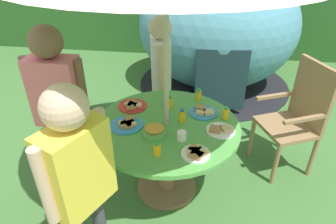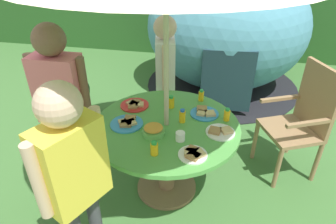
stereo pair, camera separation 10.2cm
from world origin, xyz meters
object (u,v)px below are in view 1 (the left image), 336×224
at_px(child_in_yellow_shirt, 77,168).
at_px(dome_tent, 218,28).
at_px(cup_near, 182,136).
at_px(juice_bottle_back_edge, 182,116).
at_px(potted_plant, 68,97).
at_px(plate_far_right, 221,130).
at_px(snack_bowl, 154,131).
at_px(juice_bottle_center_back, 226,113).
at_px(garden_table, 166,141).
at_px(juice_bottle_front_edge, 157,149).
at_px(plate_near_right, 196,153).
at_px(juice_bottle_mid_left, 199,95).
at_px(plate_mid_right, 127,124).
at_px(plate_far_left, 133,106).
at_px(juice_bottle_center_front, 169,102).
at_px(plate_near_left, 203,112).
at_px(wooden_chair, 297,114).
at_px(child_in_pink_shirt, 57,92).
at_px(child_in_white_shirt, 161,64).

bearing_deg(child_in_yellow_shirt, dome_tent, 11.43).
bearing_deg(cup_near, juice_bottle_back_edge, 95.21).
height_order(potted_plant, plate_far_right, plate_far_right).
height_order(child_in_yellow_shirt, snack_bowl, child_in_yellow_shirt).
bearing_deg(cup_near, juice_bottle_center_back, 46.02).
xyz_separation_m(garden_table, plate_far_right, (0.41, -0.04, 0.17)).
height_order(garden_table, juice_bottle_front_edge, juice_bottle_front_edge).
distance_m(plate_near_right, juice_bottle_mid_left, 0.76).
bearing_deg(garden_table, plate_mid_right, -169.32).
height_order(plate_mid_right, juice_bottle_center_back, juice_bottle_center_back).
bearing_deg(juice_bottle_back_edge, juice_bottle_front_edge, -106.27).
height_order(potted_plant, snack_bowl, snack_bowl).
relative_size(plate_far_left, plate_near_right, 1.22).
xyz_separation_m(plate_near_right, juice_bottle_center_front, (-0.26, 0.59, 0.04)).
relative_size(juice_bottle_front_edge, cup_near, 1.53).
height_order(plate_near_left, juice_bottle_center_back, juice_bottle_center_back).
bearing_deg(plate_near_right, juice_bottle_front_edge, -172.34).
bearing_deg(wooden_chair, child_in_yellow_shirt, -73.63).
distance_m(child_in_pink_shirt, cup_near, 1.02).
relative_size(plate_far_left, plate_far_right, 1.11).
distance_m(dome_tent, child_in_yellow_shirt, 3.07).
distance_m(juice_bottle_center_front, juice_bottle_mid_left, 0.29).
xyz_separation_m(potted_plant, juice_bottle_front_edge, (1.30, -1.33, 0.43)).
height_order(plate_far_right, juice_bottle_mid_left, juice_bottle_mid_left).
bearing_deg(juice_bottle_back_edge, dome_tent, 82.66).
height_order(juice_bottle_back_edge, cup_near, juice_bottle_back_edge).
xyz_separation_m(potted_plant, juice_bottle_center_front, (1.29, -0.71, 0.43)).
relative_size(potted_plant, juice_bottle_mid_left, 5.23).
xyz_separation_m(child_in_pink_shirt, juice_bottle_center_front, (0.84, 0.27, -0.18)).
relative_size(plate_mid_right, plate_near_right, 1.29).
bearing_deg(plate_far_right, child_in_yellow_shirt, -136.95).
bearing_deg(snack_bowl, cup_near, -9.29).
bearing_deg(dome_tent, plate_mid_right, -111.13).
distance_m(wooden_chair, potted_plant, 2.48).
bearing_deg(child_in_yellow_shirt, plate_near_left, -7.78).
bearing_deg(child_in_white_shirt, plate_far_left, -25.11).
xyz_separation_m(wooden_chair, cup_near, (-0.98, -0.68, 0.15)).
height_order(snack_bowl, cup_near, snack_bowl).
bearing_deg(plate_far_left, plate_mid_right, -85.40).
distance_m(child_in_white_shirt, snack_bowl, 1.00).
xyz_separation_m(plate_mid_right, juice_bottle_front_edge, (0.29, -0.31, 0.04)).
distance_m(garden_table, plate_far_left, 0.43).
bearing_deg(potted_plant, plate_near_left, -25.67).
bearing_deg(plate_near_right, child_in_white_shirt, 110.02).
relative_size(snack_bowl, plate_far_left, 0.68).
relative_size(child_in_yellow_shirt, plate_near_left, 5.95).
relative_size(child_in_white_shirt, juice_bottle_mid_left, 12.49).
height_order(plate_far_right, juice_bottle_center_back, juice_bottle_center_back).
xyz_separation_m(dome_tent, snack_bowl, (-0.46, -2.35, -0.11)).
distance_m(garden_table, juice_bottle_back_edge, 0.25).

